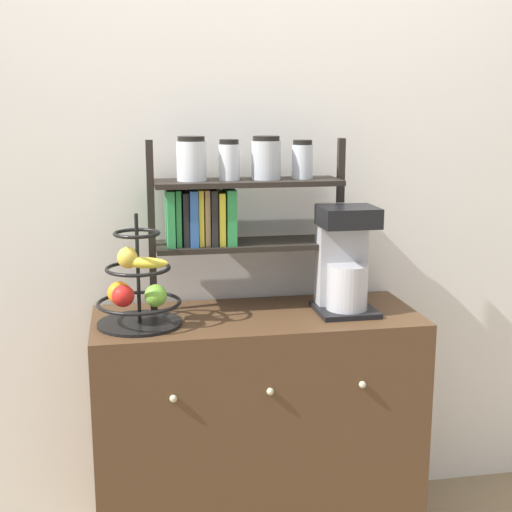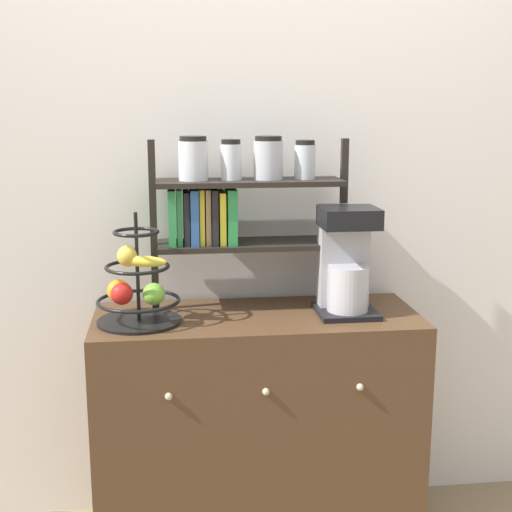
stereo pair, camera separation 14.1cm
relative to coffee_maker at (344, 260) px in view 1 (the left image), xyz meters
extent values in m
cube|color=silver|center=(-0.31, 0.27, 0.28)|extent=(7.00, 0.05, 2.60)
cube|color=#4C331E|center=(-0.31, 0.01, -0.60)|extent=(1.11, 0.45, 0.84)
sphere|color=#B2AD8C|center=(-0.61, -0.22, -0.37)|extent=(0.02, 0.02, 0.02)
sphere|color=#B2AD8C|center=(-0.31, -0.22, -0.37)|extent=(0.02, 0.02, 0.02)
sphere|color=#B2AD8C|center=(0.00, -0.22, -0.37)|extent=(0.02, 0.02, 0.02)
cube|color=black|center=(0.00, -0.02, -0.17)|extent=(0.20, 0.21, 0.02)
cube|color=#B7B7BC|center=(0.00, 0.04, 0.01)|extent=(0.17, 0.08, 0.35)
cylinder|color=#B7B7BC|center=(0.00, -0.04, -0.09)|extent=(0.14, 0.14, 0.16)
cube|color=black|center=(0.00, -0.03, 0.16)|extent=(0.19, 0.17, 0.07)
cylinder|color=black|center=(-0.70, -0.03, -0.18)|extent=(0.28, 0.28, 0.01)
cylinder|color=black|center=(-0.70, -0.03, 0.01)|extent=(0.01, 0.01, 0.36)
torus|color=black|center=(-0.70, -0.03, -0.11)|extent=(0.28, 0.28, 0.01)
torus|color=black|center=(-0.70, -0.03, 0.01)|extent=(0.21, 0.21, 0.01)
torus|color=black|center=(-0.70, -0.03, 0.12)|extent=(0.15, 0.15, 0.01)
sphere|color=red|center=(-0.75, -0.07, -0.07)|extent=(0.07, 0.07, 0.07)
sphere|color=#6BAD33|center=(-0.65, -0.09, -0.07)|extent=(0.07, 0.07, 0.07)
sphere|color=orange|center=(-0.76, -0.04, -0.07)|extent=(0.08, 0.08, 0.08)
ellipsoid|color=yellow|center=(-0.68, -0.05, 0.03)|extent=(0.15, 0.08, 0.04)
sphere|color=gold|center=(-0.73, -0.02, 0.04)|extent=(0.07, 0.07, 0.07)
cube|color=black|center=(-0.65, 0.12, 0.11)|extent=(0.02, 0.02, 0.59)
cube|color=black|center=(0.02, 0.12, 0.11)|extent=(0.02, 0.02, 0.59)
cube|color=black|center=(-0.32, 0.12, 0.04)|extent=(0.64, 0.20, 0.02)
cube|color=black|center=(-0.32, 0.12, 0.26)|extent=(0.64, 0.20, 0.02)
cube|color=#2D8C47|center=(-0.59, 0.12, 0.15)|extent=(0.03, 0.15, 0.19)
cube|color=#2D8C47|center=(-0.56, 0.12, 0.15)|extent=(0.02, 0.12, 0.19)
cube|color=black|center=(-0.54, 0.12, 0.14)|extent=(0.02, 0.14, 0.18)
cube|color=#2D599E|center=(-0.51, 0.12, 0.15)|extent=(0.03, 0.16, 0.19)
cube|color=yellow|center=(-0.48, 0.12, 0.15)|extent=(0.02, 0.13, 0.19)
cube|color=tan|center=(-0.46, 0.12, 0.15)|extent=(0.02, 0.13, 0.19)
cube|color=black|center=(-0.44, 0.12, 0.15)|extent=(0.02, 0.16, 0.19)
cube|color=yellow|center=(-0.41, 0.12, 0.14)|extent=(0.02, 0.15, 0.18)
cube|color=#2D8C47|center=(-0.38, 0.12, 0.15)|extent=(0.03, 0.16, 0.19)
cylinder|color=silver|center=(-0.51, 0.12, 0.34)|extent=(0.10, 0.10, 0.13)
cylinder|color=black|center=(-0.51, 0.12, 0.41)|extent=(0.09, 0.09, 0.02)
cylinder|color=silver|center=(-0.38, 0.12, 0.33)|extent=(0.07, 0.07, 0.12)
cylinder|color=black|center=(-0.38, 0.12, 0.40)|extent=(0.07, 0.07, 0.02)
cylinder|color=#ADB2B7|center=(-0.25, 0.12, 0.34)|extent=(0.10, 0.10, 0.13)
cylinder|color=black|center=(-0.25, 0.12, 0.41)|extent=(0.09, 0.09, 0.02)
cylinder|color=silver|center=(-0.12, 0.12, 0.33)|extent=(0.07, 0.07, 0.12)
cylinder|color=black|center=(-0.12, 0.12, 0.40)|extent=(0.07, 0.07, 0.02)
camera|label=1|loc=(-0.74, -2.29, 0.52)|focal=50.00mm
camera|label=2|loc=(-0.60, -2.32, 0.52)|focal=50.00mm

